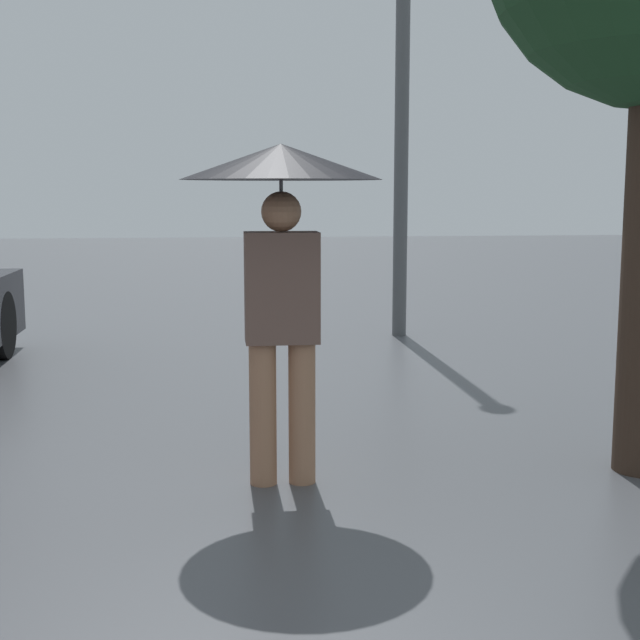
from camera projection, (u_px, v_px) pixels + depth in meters
name	position (u px, v px, depth m)	size (l,w,h in m)	color
pedestrian	(281.00, 214.00, 4.72)	(1.07, 1.07, 1.85)	#9E7051
street_lamp	(402.00, 86.00, 9.59)	(0.26, 0.26, 4.98)	#515456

